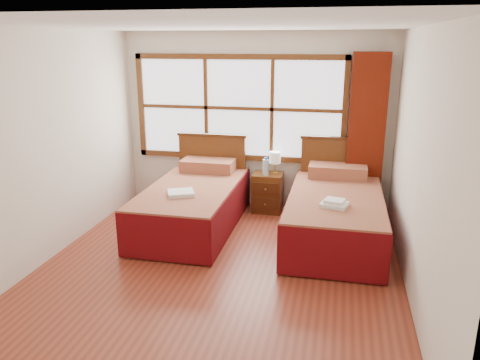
# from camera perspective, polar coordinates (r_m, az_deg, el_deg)

# --- Properties ---
(floor) EXTENTS (4.50, 4.50, 0.00)m
(floor) POSITION_cam_1_polar(r_m,az_deg,el_deg) (5.33, -2.67, -10.85)
(floor) COLOR brown
(floor) RESTS_ON ground
(ceiling) EXTENTS (4.50, 4.50, 0.00)m
(ceiling) POSITION_cam_1_polar(r_m,az_deg,el_deg) (4.74, -3.11, 18.34)
(ceiling) COLOR white
(ceiling) RESTS_ON wall_back
(wall_back) EXTENTS (4.00, 0.00, 4.00)m
(wall_back) POSITION_cam_1_polar(r_m,az_deg,el_deg) (7.02, 1.93, 7.11)
(wall_back) COLOR silver
(wall_back) RESTS_ON floor
(wall_left) EXTENTS (0.00, 4.50, 4.50)m
(wall_left) POSITION_cam_1_polar(r_m,az_deg,el_deg) (5.72, -22.66, 3.65)
(wall_left) COLOR silver
(wall_left) RESTS_ON floor
(wall_right) EXTENTS (0.00, 4.50, 4.50)m
(wall_right) POSITION_cam_1_polar(r_m,az_deg,el_deg) (4.77, 21.03, 1.48)
(wall_right) COLOR silver
(wall_right) RESTS_ON floor
(window) EXTENTS (3.16, 0.06, 1.56)m
(window) POSITION_cam_1_polar(r_m,az_deg,el_deg) (7.01, -0.15, 8.74)
(window) COLOR white
(window) RESTS_ON wall_back
(curtain) EXTENTS (0.50, 0.16, 2.30)m
(curtain) POSITION_cam_1_polar(r_m,az_deg,el_deg) (6.81, 15.11, 5.13)
(curtain) COLOR maroon
(curtain) RESTS_ON wall_back
(bed_left) EXTENTS (1.14, 2.21, 1.11)m
(bed_left) POSITION_cam_1_polar(r_m,az_deg,el_deg) (6.42, -5.61, -2.74)
(bed_left) COLOR #43220D
(bed_left) RESTS_ON floor
(bed_right) EXTENTS (1.17, 2.27, 1.14)m
(bed_right) POSITION_cam_1_polar(r_m,az_deg,el_deg) (6.13, 11.51, -3.85)
(bed_right) COLOR #43220D
(bed_right) RESTS_ON floor
(nightstand) EXTENTS (0.44, 0.43, 0.58)m
(nightstand) POSITION_cam_1_polar(r_m,az_deg,el_deg) (6.98, 3.38, -1.51)
(nightstand) COLOR #593013
(nightstand) RESTS_ON floor
(towels_left) EXTENTS (0.40, 0.38, 0.05)m
(towels_left) POSITION_cam_1_polar(r_m,az_deg,el_deg) (5.93, -7.22, -1.58)
(towels_left) COLOR white
(towels_left) RESTS_ON bed_left
(towels_right) EXTENTS (0.34, 0.32, 0.09)m
(towels_right) POSITION_cam_1_polar(r_m,az_deg,el_deg) (5.53, 11.43, -2.81)
(towels_right) COLOR white
(towels_right) RESTS_ON bed_right
(lamp) EXTENTS (0.17, 0.17, 0.33)m
(lamp) POSITION_cam_1_polar(r_m,az_deg,el_deg) (6.85, 4.29, 2.66)
(lamp) COLOR gold
(lamp) RESTS_ON nightstand
(bottle_near) EXTENTS (0.06, 0.06, 0.24)m
(bottle_near) POSITION_cam_1_polar(r_m,az_deg,el_deg) (6.86, 3.04, 1.67)
(bottle_near) COLOR silver
(bottle_near) RESTS_ON nightstand
(bottle_far) EXTENTS (0.07, 0.07, 0.27)m
(bottle_far) POSITION_cam_1_polar(r_m,az_deg,el_deg) (6.78, 3.19, 1.57)
(bottle_far) COLOR silver
(bottle_far) RESTS_ON nightstand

